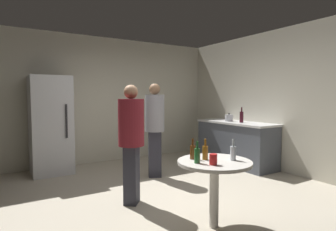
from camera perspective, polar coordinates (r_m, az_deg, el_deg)
ground_plane at (r=4.09m, az=-0.70°, el=-17.22°), size 5.20×5.20×0.10m
wall_back at (r=6.22m, az=-13.37°, el=3.12°), size 5.32×0.06×2.70m
wall_side_right at (r=5.64m, az=22.82°, el=2.85°), size 0.06×5.20×2.70m
refrigerator at (r=5.56m, az=-22.94°, el=-1.82°), size 0.70×0.68×1.80m
kitchen_counter at (r=6.02m, az=13.71°, el=-5.50°), size 0.64×1.81×0.90m
kettle at (r=6.04m, az=12.45°, el=-0.49°), size 0.24×0.17×0.18m
wine_bottle_on_counter at (r=5.80m, az=14.87°, el=-0.24°), size 0.08×0.08×0.31m
foreground_table at (r=3.10m, az=9.51°, el=-11.03°), size 0.80×0.80×0.73m
beer_bottle_amber at (r=3.09m, az=7.65°, el=-7.45°), size 0.06×0.06×0.23m
beer_bottle_brown at (r=3.10m, az=5.09°, el=-7.39°), size 0.06×0.06×0.23m
beer_bottle_green at (r=2.92m, az=6.02°, el=-8.09°), size 0.06×0.06×0.23m
beer_bottle_clear at (r=3.12m, az=13.23°, el=-7.42°), size 0.06×0.06×0.23m
plastic_cup_red at (r=2.88m, az=9.29°, el=-8.88°), size 0.08×0.08×0.11m
person_in_maroon_shirt at (r=3.69m, az=-7.56°, el=-4.00°), size 0.48×0.48×1.58m
person_in_gray_shirt at (r=4.88m, az=-2.75°, el=-1.50°), size 0.45×0.45×1.65m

